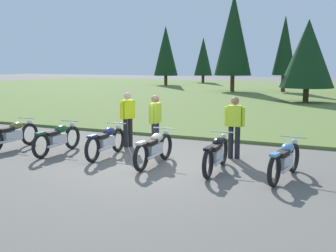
% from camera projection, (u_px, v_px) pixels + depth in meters
% --- Properties ---
extents(ground_plane, '(140.00, 140.00, 0.00)m').
position_uv_depth(ground_plane, '(158.00, 164.00, 10.64)').
color(ground_plane, '#605B54').
extents(grass_moorland, '(80.00, 44.00, 0.10)m').
position_uv_depth(grass_moorland, '(297.00, 94.00, 33.65)').
color(grass_moorland, '#5B7033').
rests_on(grass_moorland, ground).
extents(motorcycle_olive, '(0.62, 2.10, 0.88)m').
position_uv_depth(motorcycle_olive, '(13.00, 135.00, 12.44)').
color(motorcycle_olive, black).
rests_on(motorcycle_olive, ground).
extents(motorcycle_british_green, '(0.62, 2.10, 0.88)m').
position_uv_depth(motorcycle_british_green, '(58.00, 138.00, 11.83)').
color(motorcycle_british_green, black).
rests_on(motorcycle_british_green, ground).
extents(motorcycle_navy, '(0.62, 2.10, 0.88)m').
position_uv_depth(motorcycle_navy, '(106.00, 141.00, 11.39)').
color(motorcycle_navy, black).
rests_on(motorcycle_navy, ground).
extents(motorcycle_cream, '(0.62, 2.10, 0.88)m').
position_uv_depth(motorcycle_cream, '(154.00, 148.00, 10.47)').
color(motorcycle_cream, black).
rests_on(motorcycle_cream, ground).
extents(motorcycle_black, '(0.62, 2.10, 0.88)m').
position_uv_depth(motorcycle_black, '(216.00, 153.00, 9.85)').
color(motorcycle_black, black).
rests_on(motorcycle_black, ground).
extents(motorcycle_sky_blue, '(0.62, 2.09, 0.88)m').
position_uv_depth(motorcycle_sky_blue, '(285.00, 160.00, 9.19)').
color(motorcycle_sky_blue, black).
rests_on(motorcycle_sky_blue, ground).
extents(rider_in_hivis_vest, '(0.34, 0.51, 1.67)m').
position_uv_depth(rider_in_hivis_vest, '(128.00, 116.00, 12.71)').
color(rider_in_hivis_vest, black).
rests_on(rider_in_hivis_vest, ground).
extents(rider_with_back_turned, '(0.22, 0.55, 1.67)m').
position_uv_depth(rider_with_back_turned, '(155.00, 120.00, 11.77)').
color(rider_with_back_turned, '#2D2D38').
rests_on(rider_with_back_turned, ground).
extents(rider_checking_bike, '(0.55, 0.25, 1.67)m').
position_uv_depth(rider_checking_bike, '(234.00, 124.00, 11.12)').
color(rider_checking_bike, black).
rests_on(rider_checking_bike, ground).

